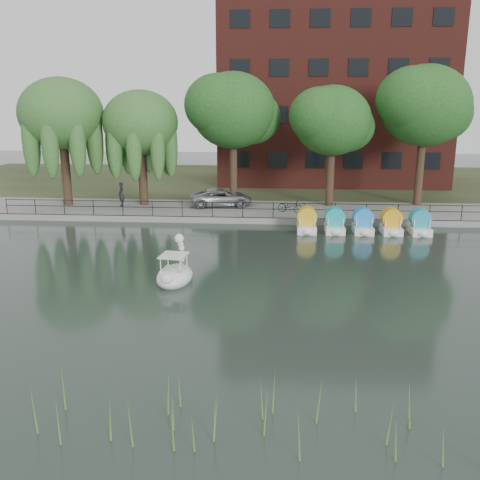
# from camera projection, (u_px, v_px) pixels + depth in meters

# --- Properties ---
(ground_plane) EXTENTS (120.00, 120.00, 0.00)m
(ground_plane) POSITION_uv_depth(u_px,v_px,m) (221.00, 294.00, 22.43)
(ground_plane) COLOR #333F38
(promenade) EXTENTS (40.00, 6.00, 0.40)m
(promenade) POSITION_uv_depth(u_px,v_px,m) (245.00, 211.00, 37.79)
(promenade) COLOR gray
(promenade) RESTS_ON ground_plane
(kerb) EXTENTS (40.00, 0.25, 0.40)m
(kerb) POSITION_uv_depth(u_px,v_px,m) (242.00, 221.00, 34.95)
(kerb) COLOR gray
(kerb) RESTS_ON ground_plane
(land_strip) EXTENTS (60.00, 22.00, 0.36)m
(land_strip) POSITION_uv_depth(u_px,v_px,m) (254.00, 182.00, 51.29)
(land_strip) COLOR #47512D
(land_strip) RESTS_ON ground_plane
(railing) EXTENTS (32.00, 0.05, 1.00)m
(railing) POSITION_uv_depth(u_px,v_px,m) (243.00, 206.00, 34.90)
(railing) COLOR black
(railing) RESTS_ON promenade
(apartment_building) EXTENTS (20.00, 10.07, 18.00)m
(apartment_building) POSITION_uv_depth(u_px,v_px,m) (332.00, 82.00, 48.40)
(apartment_building) COLOR #4C1E16
(apartment_building) RESTS_ON land_strip
(willow_left) EXTENTS (5.88, 5.88, 9.01)m
(willow_left) POSITION_uv_depth(u_px,v_px,m) (61.00, 114.00, 37.46)
(willow_left) COLOR #473323
(willow_left) RESTS_ON promenade
(willow_mid) EXTENTS (5.32, 5.32, 8.15)m
(willow_mid) POSITION_uv_depth(u_px,v_px,m) (140.00, 123.00, 37.72)
(willow_mid) COLOR #473323
(willow_mid) RESTS_ON promenade
(broadleaf_center) EXTENTS (6.00, 6.00, 9.25)m
(broadleaf_center) POSITION_uv_depth(u_px,v_px,m) (233.00, 111.00, 38.02)
(broadleaf_center) COLOR #473323
(broadleaf_center) RESTS_ON promenade
(broadleaf_right) EXTENTS (5.40, 5.40, 8.32)m
(broadleaf_right) POSITION_uv_depth(u_px,v_px,m) (333.00, 121.00, 37.22)
(broadleaf_right) COLOR #473323
(broadleaf_right) RESTS_ON promenade
(broadleaf_far) EXTENTS (6.30, 6.30, 9.71)m
(broadleaf_far) POSITION_uv_depth(u_px,v_px,m) (425.00, 106.00, 37.48)
(broadleaf_far) COLOR #473323
(broadleaf_far) RESTS_ON promenade
(minivan) EXTENTS (3.48, 5.54, 1.43)m
(minivan) POSITION_uv_depth(u_px,v_px,m) (221.00, 196.00, 38.42)
(minivan) COLOR gray
(minivan) RESTS_ON promenade
(bicycle) EXTENTS (1.10, 1.82, 1.00)m
(bicycle) POSITION_uv_depth(u_px,v_px,m) (290.00, 205.00, 36.33)
(bicycle) COLOR gray
(bicycle) RESTS_ON promenade
(pedestrian) EXTENTS (0.79, 0.86, 1.98)m
(pedestrian) POSITION_uv_depth(u_px,v_px,m) (121.00, 193.00, 38.31)
(pedestrian) COLOR black
(pedestrian) RESTS_ON promenade
(swan_boat) EXTENTS (1.81, 2.57, 2.03)m
(swan_boat) POSITION_uv_depth(u_px,v_px,m) (175.00, 272.00, 23.81)
(swan_boat) COLOR white
(swan_boat) RESTS_ON ground_plane
(pedal_boat_row) EXTENTS (7.95, 1.70, 1.40)m
(pedal_boat_row) POSITION_uv_depth(u_px,v_px,m) (363.00, 223.00, 32.48)
(pedal_boat_row) COLOR white
(pedal_boat_row) RESTS_ON ground_plane
(reed_bank) EXTENTS (24.00, 2.40, 1.20)m
(reed_bank) POSITION_uv_depth(u_px,v_px,m) (262.00, 412.00, 12.98)
(reed_bank) COLOR #669938
(reed_bank) RESTS_ON ground_plane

